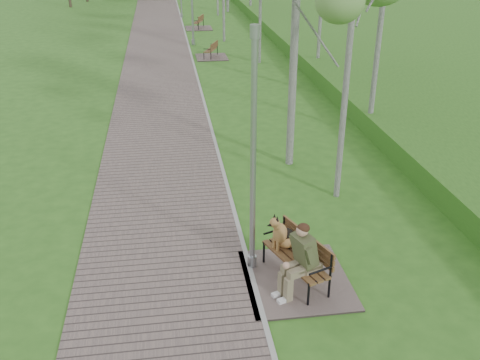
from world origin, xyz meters
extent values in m
plane|color=#30621E|center=(0.00, 0.00, 0.00)|extent=(120.00, 120.00, 0.00)
cube|color=#655651|center=(-1.75, 21.50, 0.02)|extent=(3.50, 67.00, 0.04)
cube|color=#999993|center=(0.00, 21.50, 0.03)|extent=(0.10, 67.00, 0.05)
cube|color=#468929|center=(12.00, 20.00, 0.00)|extent=(14.00, 70.00, 1.60)
cube|color=#655651|center=(0.86, -4.24, 0.02)|extent=(2.03, 2.25, 0.04)
cube|color=brown|center=(0.81, -4.24, 0.51)|extent=(1.07, 1.76, 0.05)
cube|color=brown|center=(1.06, -4.14, 0.81)|extent=(0.64, 1.60, 0.37)
cube|color=#655651|center=(1.04, 15.50, 0.02)|extent=(1.62, 1.80, 0.04)
cube|color=brown|center=(0.99, 15.50, 0.41)|extent=(0.87, 1.41, 0.04)
cube|color=brown|center=(1.19, 15.42, 0.65)|extent=(0.52, 1.27, 0.30)
cube|color=#655651|center=(1.00, 24.24, 0.02)|extent=(1.75, 1.95, 0.04)
cube|color=brown|center=(0.95, 24.24, 0.44)|extent=(0.87, 1.52, 0.04)
cube|color=brown|center=(1.17, 24.16, 0.70)|extent=(0.49, 1.40, 0.32)
cylinder|color=#979A9F|center=(0.06, -3.68, 0.14)|extent=(0.19, 0.19, 0.28)
cylinder|color=#979A9F|center=(0.06, -3.68, 2.35)|extent=(0.11, 0.11, 4.71)
cylinder|color=#979A9F|center=(0.06, -3.68, 4.76)|extent=(0.17, 0.17, 0.24)
cylinder|color=#979A9F|center=(0.31, 18.92, 0.16)|extent=(0.21, 0.21, 0.32)
cylinder|color=#979A9F|center=(0.08, 29.01, 0.14)|extent=(0.19, 0.19, 0.28)
cylinder|color=silver|center=(2.00, 1.40, 4.18)|extent=(0.20, 0.20, 8.37)
cylinder|color=silver|center=(2.75, -0.82, 3.27)|extent=(0.17, 0.17, 6.54)
camera|label=1|loc=(-1.48, -12.68, 6.38)|focal=40.00mm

